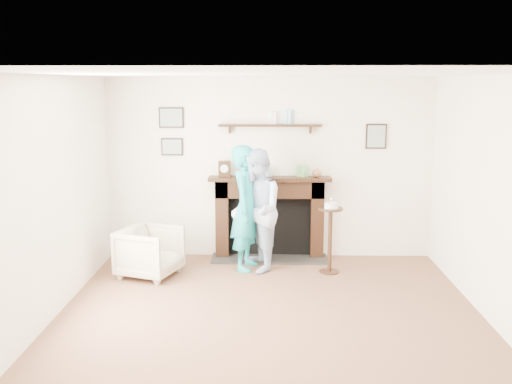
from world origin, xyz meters
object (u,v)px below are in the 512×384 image
(woman, at_px, (247,268))
(man, at_px, (256,269))
(armchair, at_px, (151,276))
(pedestal_table, at_px, (330,227))

(woman, bearing_deg, man, -98.60)
(armchair, xyz_separation_m, man, (1.34, 0.28, 0.00))
(armchair, bearing_deg, woman, -55.81)
(armchair, relative_size, man, 0.43)
(man, height_order, woman, woman)
(man, distance_m, pedestal_table, 1.13)
(armchair, height_order, woman, woman)
(armchair, xyz_separation_m, woman, (1.21, 0.33, 0.00))
(armchair, bearing_deg, man, -59.13)
(man, bearing_deg, pedestal_table, 69.97)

